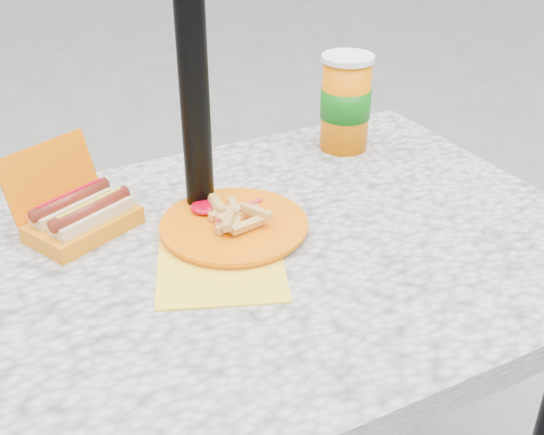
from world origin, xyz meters
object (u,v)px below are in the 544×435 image
umbrella_pole (190,13)px  fries_plate (232,227)px  hotdog_box (80,215)px  soda_cup (346,103)px

umbrella_pole → fries_plate: 0.35m
hotdog_box → fries_plate: hotdog_box is taller
umbrella_pole → soda_cup: bearing=16.1°
umbrella_pole → hotdog_box: bearing=173.1°
fries_plate → umbrella_pole: bearing=97.5°
fries_plate → soda_cup: soda_cup is taller
umbrella_pole → hotdog_box: (-0.21, 0.03, -0.32)m
hotdog_box → soda_cup: size_ratio=1.10×
umbrella_pole → soda_cup: (0.38, 0.11, -0.25)m
hotdog_box → fries_plate: bearing=-54.0°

